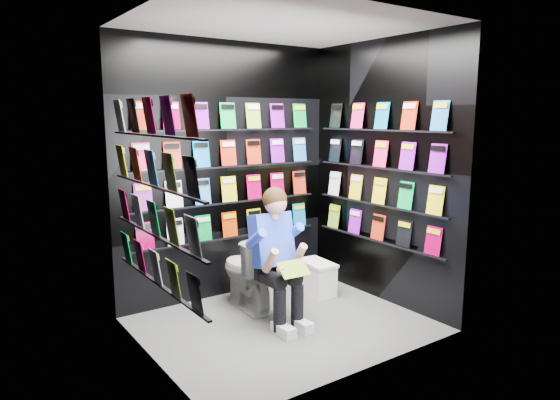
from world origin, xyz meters
TOP-DOWN VIEW (x-y plane):
  - floor at (0.00, 0.00)m, footprint 2.40×2.40m
  - ceiling at (0.00, 0.00)m, footprint 2.40×2.40m
  - wall_back at (0.00, 1.00)m, footprint 2.40×0.04m
  - wall_front at (0.00, -1.00)m, footprint 2.40×0.04m
  - wall_left at (-1.20, 0.00)m, footprint 0.04×2.00m
  - wall_right at (1.20, 0.00)m, footprint 0.04×2.00m
  - comics_back at (0.00, 0.97)m, footprint 2.10×0.06m
  - comics_left at (-1.17, 0.00)m, footprint 0.06×1.70m
  - comics_right at (1.17, 0.00)m, footprint 0.06×1.70m
  - toilet at (-0.04, 0.53)m, footprint 0.46×0.77m
  - longbox at (0.76, 0.46)m, footprint 0.26×0.44m
  - longbox_lid at (0.76, 0.46)m, footprint 0.28×0.46m
  - reader at (-0.04, 0.15)m, footprint 0.53×0.74m
  - held_comic at (-0.04, -0.20)m, footprint 0.27×0.17m

SIDE VIEW (x-z plane):
  - floor at x=0.00m, z-range 0.00..0.00m
  - longbox at x=0.76m, z-range 0.00..0.31m
  - longbox_lid at x=0.76m, z-range 0.31..0.35m
  - toilet at x=-0.04m, z-range 0.00..0.73m
  - held_comic at x=-0.04m, z-range 0.52..0.64m
  - reader at x=-0.04m, z-range 0.09..1.41m
  - wall_back at x=0.00m, z-range 0.00..2.60m
  - wall_front at x=0.00m, z-range 0.00..2.60m
  - wall_left at x=-1.20m, z-range 0.00..2.60m
  - wall_right at x=1.20m, z-range 0.00..2.60m
  - comics_back at x=0.00m, z-range 0.62..1.99m
  - comics_left at x=-1.17m, z-range 0.62..1.99m
  - comics_right at x=1.17m, z-range 0.62..1.99m
  - ceiling at x=0.00m, z-range 2.60..2.60m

